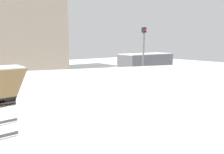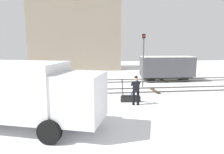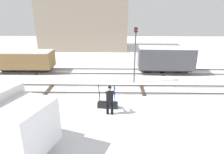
{
  "view_description": "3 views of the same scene",
  "coord_description": "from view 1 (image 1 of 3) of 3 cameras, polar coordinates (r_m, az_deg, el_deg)",
  "views": [
    {
      "loc": [
        -7.87,
        -8.58,
        3.37
      ],
      "look_at": [
        1.13,
        2.94,
        0.99
      ],
      "focal_mm": 33.63,
      "sensor_mm": 36.0,
      "label": 1
    },
    {
      "loc": [
        -1.68,
        -15.39,
        3.54
      ],
      "look_at": [
        0.46,
        2.24,
        0.84
      ],
      "focal_mm": 33.89,
      "sensor_mm": 36.0,
      "label": 2
    },
    {
      "loc": [
        1.51,
        -13.66,
        5.83
      ],
      "look_at": [
        1.23,
        0.66,
        0.84
      ],
      "focal_mm": 31.84,
      "sensor_mm": 36.0,
      "label": 3
    }
  ],
  "objects": [
    {
      "name": "signal_post",
      "position": [
        15.04,
        8.55,
        6.48
      ],
      "size": [
        0.24,
        0.32,
        4.44
      ],
      "color": "#4C4C4C",
      "rests_on": "ground_plane"
    },
    {
      "name": "rail_worker",
      "position": [
        10.68,
        22.0,
        -4.26
      ],
      "size": [
        0.58,
        0.68,
        1.77
      ],
      "rotation": [
        0.0,
        0.0,
        -0.1
      ],
      "color": "black",
      "rests_on": "ground_plane"
    },
    {
      "name": "delivery_truck",
      "position": [
        4.62,
        20.61,
        -13.71
      ],
      "size": [
        6.62,
        4.04,
        2.84
      ],
      "rotation": [
        0.0,
        0.0,
        -0.32
      ],
      "color": "silver",
      "rests_on": "ground_plane"
    },
    {
      "name": "switch_lever_frame",
      "position": [
        11.12,
        17.96,
        -7.55
      ],
      "size": [
        1.27,
        0.48,
        1.45
      ],
      "rotation": [
        0.0,
        0.0,
        -0.1
      ],
      "color": "black",
      "rests_on": "ground_plane"
    },
    {
      "name": "apartment_building",
      "position": [
        25.5,
        -27.9,
        12.47
      ],
      "size": [
        12.66,
        6.15,
        10.53
      ],
      "color": "gray",
      "rests_on": "ground_plane"
    },
    {
      "name": "track_main_line",
      "position": [
        12.1,
        4.41,
        -6.44
      ],
      "size": [
        44.0,
        1.94,
        0.18
      ],
      "color": "#4C4742",
      "rests_on": "ground_plane"
    },
    {
      "name": "ground_plane",
      "position": [
        12.13,
        4.4,
        -6.92
      ],
      "size": [
        60.0,
        60.0,
        0.0
      ],
      "primitive_type": "plane",
      "color": "white"
    },
    {
      "name": "freight_car_near_switch",
      "position": [
        19.19,
        9.2,
        3.23
      ],
      "size": [
        5.1,
        2.14,
        2.44
      ],
      "rotation": [
        0.0,
        0.0,
        -0.03
      ],
      "color": "#2D2B28",
      "rests_on": "ground_plane"
    },
    {
      "name": "track_siding_near",
      "position": [
        15.52,
        -6.57,
        -2.94
      ],
      "size": [
        44.0,
        1.94,
        0.18
      ],
      "color": "#4C4742",
      "rests_on": "ground_plane"
    }
  ]
}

